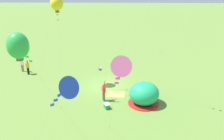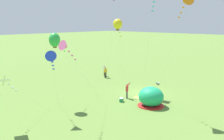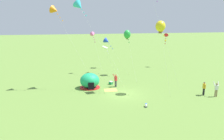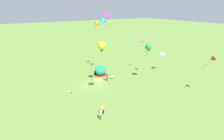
# 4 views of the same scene
# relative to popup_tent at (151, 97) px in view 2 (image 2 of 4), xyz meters

# --- Properties ---
(ground_plane) EXTENTS (300.00, 300.00, 0.00)m
(ground_plane) POSITION_rel_popup_tent_xyz_m (3.70, -3.80, -1.00)
(ground_plane) COLOR olive
(popup_tent) EXTENTS (2.81, 2.81, 2.10)m
(popup_tent) POSITION_rel_popup_tent_xyz_m (0.00, 0.00, 0.00)
(popup_tent) COLOR #1EAD6B
(popup_tent) RESTS_ON ground
(picnic_blanket) EXTENTS (1.83, 1.47, 0.01)m
(picnic_blanket) POSITION_rel_popup_tent_xyz_m (2.55, -1.79, -0.99)
(picnic_blanket) COLOR gold
(picnic_blanket) RESTS_ON ground
(cooler_box) EXTENTS (0.57, 0.64, 0.44)m
(cooler_box) POSITION_rel_popup_tent_xyz_m (3.29, 1.00, -0.78)
(cooler_box) COLOR #1E8C4C
(cooler_box) RESTS_ON ground
(toddler_crawling) EXTENTS (0.38, 0.55, 0.32)m
(toddler_crawling) POSITION_rel_popup_tent_xyz_m (4.83, -8.60, -0.82)
(toddler_crawling) COLOR white
(toddler_crawling) RESTS_ON ground
(person_near_tent) EXTENTS (0.64, 0.72, 1.89)m
(person_near_tent) POSITION_rel_popup_tent_xyz_m (3.65, -0.41, 0.00)
(person_near_tent) COLOR #4C4C51
(person_near_tent) RESTS_ON ground
(person_watching_sky) EXTENTS (0.68, 0.54, 1.89)m
(person_watching_sky) POSITION_rel_popup_tent_xyz_m (14.51, -7.60, 0.00)
(person_watching_sky) COLOR #8C7251
(person_watching_sky) RESTS_ON ground
(person_center_field) EXTENTS (0.31, 0.58, 1.72)m
(person_center_field) POSITION_rel_popup_tent_xyz_m (13.41, -6.73, -0.03)
(person_center_field) COLOR black
(person_center_field) RESTS_ON ground
(kite_blue) EXTENTS (4.07, 3.61, 6.35)m
(kite_blue) POSITION_rel_popup_tent_xyz_m (4.59, 9.07, 4.70)
(kite_blue) COLOR silver
(kite_blue) RESTS_ON ground
(kite_orange) EXTENTS (5.89, 4.39, 11.20)m
(kite_orange) POSITION_rel_popup_tent_xyz_m (-4.22, 1.46, 9.55)
(kite_orange) COLOR silver
(kite_orange) RESTS_ON ground
(kite_yellow) EXTENTS (1.33, 2.80, 9.21)m
(kite_yellow) POSITION_rel_popup_tent_xyz_m (8.40, -4.02, 7.51)
(kite_yellow) COLOR silver
(kite_yellow) RESTS_ON ground
(kite_pink) EXTENTS (1.31, 6.15, 7.40)m
(kite_pink) POSITION_rel_popup_tent_xyz_m (2.12, 9.38, 5.88)
(kite_pink) COLOR silver
(kite_pink) RESTS_ON ground
(kite_white) EXTENTS (2.26, 5.71, 4.59)m
(kite_white) POSITION_rel_popup_tent_xyz_m (5.24, 13.09, 3.03)
(kite_white) COLOR silver
(kite_white) RESTS_ON ground
(kite_green) EXTENTS (1.17, 6.24, 7.73)m
(kite_green) POSITION_rel_popup_tent_xyz_m (7.60, 6.61, 5.99)
(kite_green) COLOR silver
(kite_green) RESTS_ON ground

